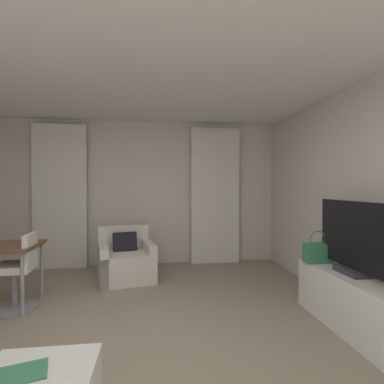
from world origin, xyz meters
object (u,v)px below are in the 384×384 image
at_px(armchair, 126,261).
at_px(handbag_primary, 318,252).
at_px(desk_chair, 18,276).
at_px(magazine_open, 19,374).
at_px(tv_flatscreen, 353,240).
at_px(tv_console, 352,302).

xyz_separation_m(armchair, handbag_primary, (2.29, -1.46, 0.40)).
distance_m(desk_chair, magazine_open, 2.10).
relative_size(armchair, tv_flatscreen, 0.96).
height_order(armchair, tv_console, armchair).
distance_m(desk_chair, handbag_primary, 3.45).
bearing_deg(desk_chair, handbag_primary, -7.41).
height_order(magazine_open, tv_flatscreen, tv_flatscreen).
xyz_separation_m(magazine_open, handbag_primary, (2.59, 1.49, 0.25)).
height_order(armchair, handbag_primary, handbag_primary).
xyz_separation_m(armchair, magazine_open, (-0.30, -2.95, 0.14)).
bearing_deg(tv_console, handbag_primary, 102.17).
height_order(desk_chair, tv_flatscreen, tv_flatscreen).
relative_size(armchair, handbag_primary, 2.63).
height_order(armchair, desk_chair, desk_chair).
distance_m(armchair, tv_flatscreen, 3.13).
bearing_deg(desk_chair, magazine_open, -67.07).
bearing_deg(desk_chair, tv_console, -14.55).
distance_m(desk_chair, tv_flatscreen, 3.66).
bearing_deg(handbag_primary, armchair, 147.41).
bearing_deg(armchair, desk_chair, -137.63).
xyz_separation_m(magazine_open, tv_flatscreen, (2.69, 1.03, 0.48)).
distance_m(tv_flatscreen, handbag_primary, 0.52).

